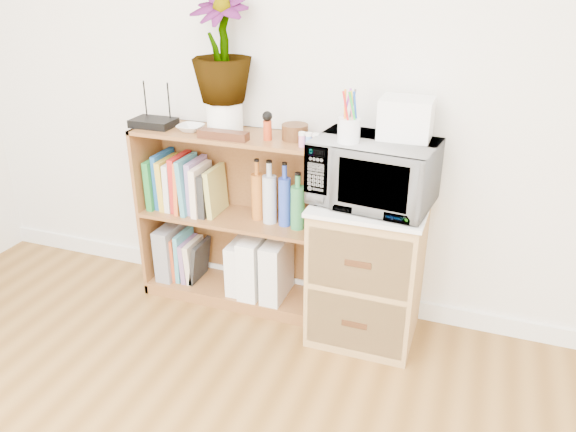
% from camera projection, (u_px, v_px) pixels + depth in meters
% --- Properties ---
extents(skirting_board, '(4.00, 0.02, 0.10)m').
position_uv_depth(skirting_board, '(303.00, 287.00, 3.16)').
color(skirting_board, white).
rests_on(skirting_board, ground).
extents(bookshelf, '(1.00, 0.30, 0.95)m').
position_uv_depth(bookshelf, '(233.00, 220.00, 2.97)').
color(bookshelf, brown).
rests_on(bookshelf, ground).
extents(wicker_unit, '(0.50, 0.45, 0.70)m').
position_uv_depth(wicker_unit, '(367.00, 272.00, 2.73)').
color(wicker_unit, '#9E7542').
rests_on(wicker_unit, ground).
extents(microwave, '(0.57, 0.42, 0.29)m').
position_uv_depth(microwave, '(373.00, 172.00, 2.51)').
color(microwave, silver).
rests_on(microwave, wicker_unit).
extents(pen_cup, '(0.10, 0.10, 0.11)m').
position_uv_depth(pen_cup, '(349.00, 130.00, 2.40)').
color(pen_cup, white).
rests_on(pen_cup, microwave).
extents(small_appliance, '(0.22, 0.19, 0.18)m').
position_uv_depth(small_appliance, '(406.00, 118.00, 2.44)').
color(small_appliance, white).
rests_on(small_appliance, microwave).
extents(router, '(0.22, 0.15, 0.04)m').
position_uv_depth(router, '(154.00, 123.00, 2.88)').
color(router, black).
rests_on(router, bookshelf).
extents(white_bowl, '(0.13, 0.13, 0.03)m').
position_uv_depth(white_bowl, '(191.00, 128.00, 2.81)').
color(white_bowl, silver).
rests_on(white_bowl, bookshelf).
extents(plant_pot, '(0.18, 0.18, 0.15)m').
position_uv_depth(plant_pot, '(225.00, 117.00, 2.77)').
color(plant_pot, white).
rests_on(plant_pot, bookshelf).
extents(potted_plant, '(0.29, 0.29, 0.52)m').
position_uv_depth(potted_plant, '(221.00, 47.00, 2.63)').
color(potted_plant, '#407B31').
rests_on(potted_plant, plant_pot).
extents(trinket_box, '(0.25, 0.06, 0.04)m').
position_uv_depth(trinket_box, '(223.00, 135.00, 2.68)').
color(trinket_box, '#381B0F').
rests_on(trinket_box, bookshelf).
extents(kokeshi_doll, '(0.04, 0.04, 0.09)m').
position_uv_depth(kokeshi_doll, '(267.00, 130.00, 2.65)').
color(kokeshi_doll, '#B43616').
rests_on(kokeshi_doll, bookshelf).
extents(wooden_bowl, '(0.13, 0.13, 0.07)m').
position_uv_depth(wooden_bowl, '(295.00, 132.00, 2.66)').
color(wooden_bowl, '#3C2210').
rests_on(wooden_bowl, bookshelf).
extents(paint_jars, '(0.12, 0.04, 0.06)m').
position_uv_depth(paint_jars, '(309.00, 141.00, 2.55)').
color(paint_jars, pink).
rests_on(paint_jars, bookshelf).
extents(file_box, '(0.09, 0.24, 0.30)m').
position_uv_depth(file_box, '(172.00, 250.00, 3.20)').
color(file_box, gray).
rests_on(file_box, bookshelf).
extents(magazine_holder_left, '(0.09, 0.23, 0.29)m').
position_uv_depth(magazine_holder_left, '(241.00, 265.00, 3.06)').
color(magazine_holder_left, white).
rests_on(magazine_holder_left, bookshelf).
extents(magazine_holder_mid, '(0.11, 0.27, 0.33)m').
position_uv_depth(magazine_holder_mid, '(255.00, 264.00, 3.03)').
color(magazine_holder_mid, white).
rests_on(magazine_holder_mid, bookshelf).
extents(magazine_holder_right, '(0.10, 0.26, 0.33)m').
position_uv_depth(magazine_holder_right, '(277.00, 268.00, 2.99)').
color(magazine_holder_right, silver).
rests_on(magazine_holder_right, bookshelf).
extents(cookbooks, '(0.39, 0.20, 0.30)m').
position_uv_depth(cookbooks, '(185.00, 185.00, 2.99)').
color(cookbooks, '#1F762F').
rests_on(cookbooks, bookshelf).
extents(liquor_bottles, '(0.30, 0.07, 0.32)m').
position_uv_depth(liquor_bottles, '(278.00, 195.00, 2.82)').
color(liquor_bottles, '#B56222').
rests_on(liquor_bottles, bookshelf).
extents(lower_books, '(0.17, 0.19, 0.28)m').
position_uv_depth(lower_books, '(190.00, 258.00, 3.18)').
color(lower_books, '#BD4721').
rests_on(lower_books, bookshelf).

